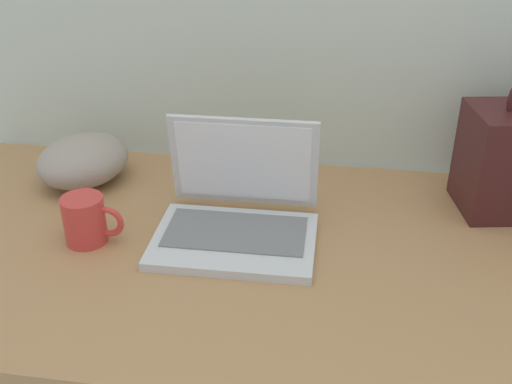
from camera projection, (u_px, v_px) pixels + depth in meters
The scene contains 4 objects.
desk at pixel (278, 255), 1.17m from camera, with size 1.60×0.76×0.03m.
laptop at pixel (238, 212), 1.19m from camera, with size 0.31×0.26×0.22m.
coffee_mug at pixel (86, 219), 1.17m from camera, with size 0.12×0.08×0.09m.
cushion at pixel (83, 160), 1.38m from camera, with size 0.22×0.19×0.11m, color gray.
Camera 1 is at (0.11, -0.96, 0.68)m, focal length 42.86 mm.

